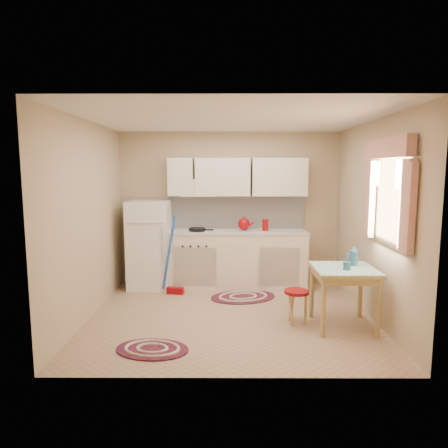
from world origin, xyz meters
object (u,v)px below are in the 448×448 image
(table, at_px, (343,298))
(stool, at_px, (296,307))
(fridge, at_px, (150,245))
(base_cabinets, at_px, (235,260))

(table, relative_size, stool, 1.71)
(fridge, distance_m, stool, 2.63)
(table, bearing_deg, stool, 170.39)
(fridge, bearing_deg, base_cabinets, 2.10)
(stool, bearing_deg, base_cabinets, 114.23)
(base_cabinets, xyz_separation_m, stool, (0.72, -1.59, -0.23))
(base_cabinets, xyz_separation_m, table, (1.26, -1.68, -0.08))
(base_cabinets, relative_size, stool, 5.36)
(fridge, xyz_separation_m, stool, (2.08, -1.54, -0.49))
(base_cabinets, bearing_deg, fridge, -177.90)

